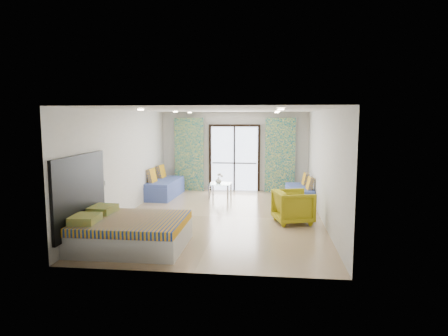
# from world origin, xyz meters

# --- Properties ---
(floor) EXTENTS (5.00, 7.50, 0.01)m
(floor) POSITION_xyz_m (0.00, 0.00, 0.00)
(floor) COLOR #9C7D5D
(floor) RESTS_ON ground
(ceiling) EXTENTS (5.00, 7.50, 0.01)m
(ceiling) POSITION_xyz_m (0.00, 0.00, 2.70)
(ceiling) COLOR silver
(ceiling) RESTS_ON ground
(wall_back) EXTENTS (5.00, 0.01, 2.70)m
(wall_back) POSITION_xyz_m (0.00, 3.75, 1.35)
(wall_back) COLOR silver
(wall_back) RESTS_ON ground
(wall_front) EXTENTS (5.00, 0.01, 2.70)m
(wall_front) POSITION_xyz_m (0.00, -3.75, 1.35)
(wall_front) COLOR silver
(wall_front) RESTS_ON ground
(wall_left) EXTENTS (0.01, 7.50, 2.70)m
(wall_left) POSITION_xyz_m (-2.50, 0.00, 1.35)
(wall_left) COLOR silver
(wall_left) RESTS_ON ground
(wall_right) EXTENTS (0.01, 7.50, 2.70)m
(wall_right) POSITION_xyz_m (2.50, 0.00, 1.35)
(wall_right) COLOR silver
(wall_right) RESTS_ON ground
(balcony_door) EXTENTS (1.76, 0.08, 2.28)m
(balcony_door) POSITION_xyz_m (0.00, 3.72, 1.26)
(balcony_door) COLOR black
(balcony_door) RESTS_ON floor
(balcony_rail) EXTENTS (1.52, 0.03, 0.04)m
(balcony_rail) POSITION_xyz_m (0.00, 3.73, 0.95)
(balcony_rail) COLOR #595451
(balcony_rail) RESTS_ON balcony_door
(curtain_left) EXTENTS (1.00, 0.10, 2.50)m
(curtain_left) POSITION_xyz_m (-1.55, 3.57, 1.25)
(curtain_left) COLOR white
(curtain_left) RESTS_ON floor
(curtain_right) EXTENTS (1.00, 0.10, 2.50)m
(curtain_right) POSITION_xyz_m (1.55, 3.57, 1.25)
(curtain_right) COLOR white
(curtain_right) RESTS_ON floor
(downlight_a) EXTENTS (0.12, 0.12, 0.02)m
(downlight_a) POSITION_xyz_m (-1.40, -2.00, 2.67)
(downlight_a) COLOR #FFE0B2
(downlight_a) RESTS_ON ceiling
(downlight_b) EXTENTS (0.12, 0.12, 0.02)m
(downlight_b) POSITION_xyz_m (1.40, -2.00, 2.67)
(downlight_b) COLOR #FFE0B2
(downlight_b) RESTS_ON ceiling
(downlight_c) EXTENTS (0.12, 0.12, 0.02)m
(downlight_c) POSITION_xyz_m (-1.40, 1.00, 2.67)
(downlight_c) COLOR #FFE0B2
(downlight_c) RESTS_ON ceiling
(downlight_d) EXTENTS (0.12, 0.12, 0.02)m
(downlight_d) POSITION_xyz_m (1.40, 1.00, 2.67)
(downlight_d) COLOR #FFE0B2
(downlight_d) RESTS_ON ceiling
(downlight_e) EXTENTS (0.12, 0.12, 0.02)m
(downlight_e) POSITION_xyz_m (-1.40, 3.00, 2.67)
(downlight_e) COLOR #FFE0B2
(downlight_e) RESTS_ON ceiling
(downlight_f) EXTENTS (0.12, 0.12, 0.02)m
(downlight_f) POSITION_xyz_m (1.40, 3.00, 2.67)
(downlight_f) COLOR #FFE0B2
(downlight_f) RESTS_ON ceiling
(headboard) EXTENTS (0.06, 2.10, 1.50)m
(headboard) POSITION_xyz_m (-2.46, -2.60, 1.05)
(headboard) COLOR black
(headboard) RESTS_ON floor
(switch_plate) EXTENTS (0.02, 0.10, 0.10)m
(switch_plate) POSITION_xyz_m (-2.47, -1.35, 1.05)
(switch_plate) COLOR silver
(switch_plate) RESTS_ON wall_left
(bed) EXTENTS (2.07, 1.69, 0.72)m
(bed) POSITION_xyz_m (-1.48, -2.60, 0.30)
(bed) COLOR silver
(bed) RESTS_ON floor
(daybed_left) EXTENTS (0.85, 1.99, 0.96)m
(daybed_left) POSITION_xyz_m (-2.12, 2.36, 0.30)
(daybed_left) COLOR #42569F
(daybed_left) RESTS_ON floor
(daybed_right) EXTENTS (0.78, 1.73, 0.83)m
(daybed_right) POSITION_xyz_m (2.12, 1.98, 0.26)
(daybed_right) COLOR #42569F
(daybed_right) RESTS_ON floor
(coffee_table) EXTENTS (0.72, 0.72, 0.78)m
(coffee_table) POSITION_xyz_m (-0.34, 2.48, 0.40)
(coffee_table) COLOR silver
(coffee_table) RESTS_ON floor
(vase) EXTENTS (0.22, 0.23, 0.20)m
(vase) POSITION_xyz_m (-0.38, 2.42, 0.55)
(vase) COLOR white
(vase) RESTS_ON coffee_table
(armchair) EXTENTS (0.99, 1.03, 0.87)m
(armchair) POSITION_xyz_m (1.78, -0.41, 0.43)
(armchair) COLOR #A99C15
(armchair) RESTS_ON floor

